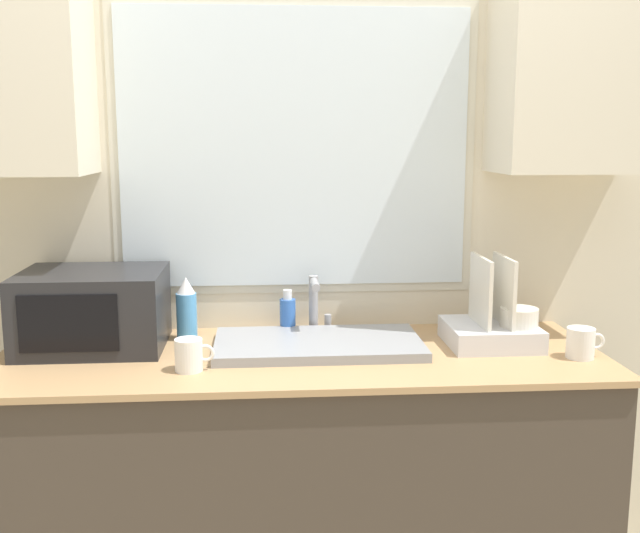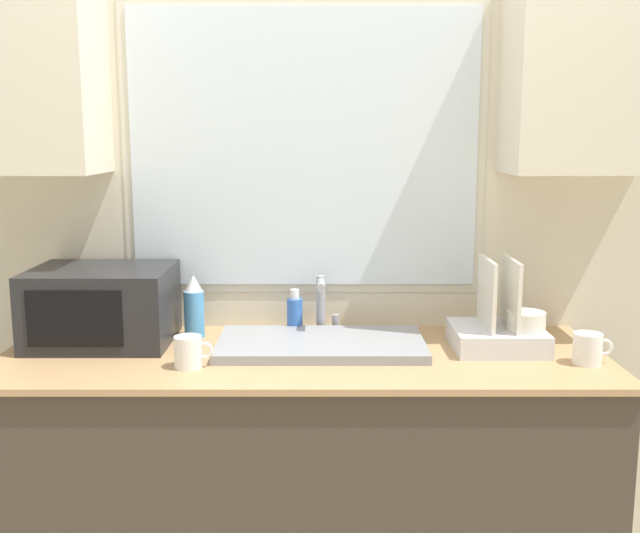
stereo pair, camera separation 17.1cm
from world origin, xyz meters
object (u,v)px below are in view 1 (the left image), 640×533
Objects in this scene: microwave at (93,309)px; soap_bottle at (288,315)px; dish_rack at (494,325)px; faucet at (315,300)px; spray_bottle at (187,310)px; mug_near_sink at (189,355)px.

microwave reaches higher than soap_bottle.
microwave is 1.29m from dish_rack.
microwave is 1.54× the size of dish_rack.
microwave reaches higher than faucet.
spray_bottle reaches higher than soap_bottle.
faucet reaches higher than soap_bottle.
mug_near_sink is (0.04, -0.34, -0.05)m from spray_bottle.
soap_bottle is (-0.66, 0.19, 0.00)m from dish_rack.
faucet is at bearing 44.83° from mug_near_sink.
soap_bottle is at bearing 52.66° from mug_near_sink.
dish_rack is 1.89× the size of soap_bottle.
mug_near_sink is (-0.30, -0.39, -0.02)m from soap_bottle.
dish_rack reaches higher than microwave.
mug_near_sink is (-0.39, -0.39, -0.07)m from faucet.
spray_bottle is at bearing 96.58° from mug_near_sink.
faucet reaches higher than mug_near_sink.
faucet is 1.73× the size of mug_near_sink.
soap_bottle reaches higher than mug_near_sink.
microwave is 0.43m from mug_near_sink.
microwave is 0.30m from spray_bottle.
dish_rack is 2.55× the size of mug_near_sink.
mug_near_sink is at bearing -127.34° from soap_bottle.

